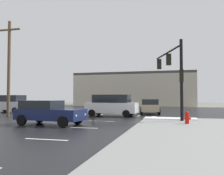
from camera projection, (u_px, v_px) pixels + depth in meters
name	position (u px, v px, depth m)	size (l,w,h in m)	color
ground_plane	(119.00, 115.00, 23.68)	(120.00, 120.00, 0.00)	slate
road_asphalt	(119.00, 115.00, 23.68)	(44.00, 44.00, 0.02)	black
snow_strip_curbside	(170.00, 118.00, 18.58)	(4.00, 1.60, 0.06)	white
lane_markings	(128.00, 117.00, 22.05)	(36.15, 36.15, 0.01)	silver
traffic_signal_mast	(173.00, 68.00, 18.93)	(2.26, 6.08, 5.85)	black
fire_hydrant	(187.00, 117.00, 15.11)	(0.48, 0.26, 0.79)	red
strip_building_background	(134.00, 89.00, 51.71)	(25.04, 8.00, 6.97)	#BCB29E
sedan_tan	(150.00, 106.00, 25.63)	(2.42, 4.68, 1.58)	tan
sedan_navy	(48.00, 112.00, 15.66)	(4.68, 2.43, 1.58)	#141E47
suv_white	(112.00, 105.00, 22.61)	(4.90, 2.32, 2.03)	white
suv_silver	(10.00, 103.00, 28.26)	(4.96, 2.51, 2.03)	#B7BABF
utility_pole_mid	(9.00, 66.00, 22.28)	(2.20, 0.28, 8.94)	brown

